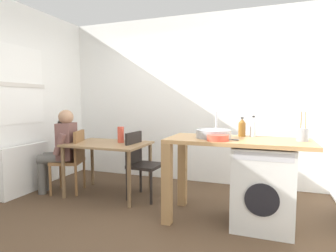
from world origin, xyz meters
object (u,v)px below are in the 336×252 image
at_px(bottle_squat_brown, 253,127).
at_px(bottle_tall_green, 242,128).
at_px(dining_table, 108,150).
at_px(utensil_crock, 303,134).
at_px(seated_person, 61,146).
at_px(washing_machine, 262,186).
at_px(chair_person_seat, 72,158).
at_px(mixing_bowl, 218,137).
at_px(vase, 121,135).
at_px(chair_opposite, 141,161).

bearing_deg(bottle_squat_brown, bottle_tall_green, -168.78).
distance_m(dining_table, bottle_tall_green, 1.86).
height_order(bottle_tall_green, utensil_crock, utensil_crock).
distance_m(dining_table, seated_person, 0.71).
bearing_deg(washing_machine, chair_person_seat, 174.87).
xyz_separation_m(dining_table, mixing_bowl, (1.62, -0.51, 0.31)).
bearing_deg(vase, chair_opposite, -7.71).
relative_size(dining_table, chair_opposite, 1.22).
bearing_deg(bottle_squat_brown, seated_person, -178.31).
distance_m(chair_opposite, seated_person, 1.20).
xyz_separation_m(bottle_squat_brown, mixing_bowl, (-0.32, -0.46, -0.07)).
bearing_deg(vase, seated_person, -165.00).
distance_m(washing_machine, utensil_crock, 0.67).
xyz_separation_m(mixing_bowl, vase, (-1.47, 0.61, -0.10)).
relative_size(mixing_bowl, utensil_crock, 0.75).
distance_m(utensil_crock, vase, 2.31).
bearing_deg(chair_person_seat, vase, -94.94).
height_order(chair_person_seat, vase, vase).
relative_size(washing_machine, vase, 3.84).
bearing_deg(utensil_crock, washing_machine, -171.90).
distance_m(washing_machine, bottle_squat_brown, 0.66).
distance_m(bottle_tall_green, mixing_bowl, 0.48).
bearing_deg(seated_person, bottle_tall_green, -107.82).
distance_m(bottle_tall_green, bottle_squat_brown, 0.13).
bearing_deg(vase, utensil_crock, -8.93).
height_order(chair_opposite, utensil_crock, utensil_crock).
bearing_deg(washing_machine, dining_table, 171.44).
bearing_deg(dining_table, chair_opposite, 6.70).
bearing_deg(bottle_tall_green, washing_machine, -44.48).
xyz_separation_m(utensil_crock, vase, (-2.28, 0.36, -0.14)).
height_order(chair_person_seat, washing_machine, chair_person_seat).
bearing_deg(utensil_crock, chair_opposite, 170.87).
relative_size(bottle_tall_green, vase, 0.98).
bearing_deg(chair_person_seat, mixing_bowl, -120.32).
distance_m(chair_opposite, bottle_tall_green, 1.44).
distance_m(chair_person_seat, washing_machine, 2.62).
bearing_deg(bottle_squat_brown, washing_machine, -65.71).
bearing_deg(utensil_crock, bottle_squat_brown, 156.85).
bearing_deg(chair_opposite, utensil_crock, 85.42).
height_order(bottle_tall_green, bottle_squat_brown, bottle_squat_brown).
bearing_deg(chair_opposite, seated_person, -76.56).
height_order(chair_person_seat, mixing_bowl, mixing_bowl).
height_order(washing_machine, vase, vase).
distance_m(bottle_squat_brown, utensil_crock, 0.53).
xyz_separation_m(mixing_bowl, utensil_crock, (0.81, 0.25, 0.04)).
bearing_deg(bottle_tall_green, seated_person, -178.78).
bearing_deg(chair_person_seat, bottle_squat_brown, -108.46).
bearing_deg(seated_person, dining_table, -98.69).
relative_size(dining_table, vase, 4.91).
distance_m(dining_table, vase, 0.28).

